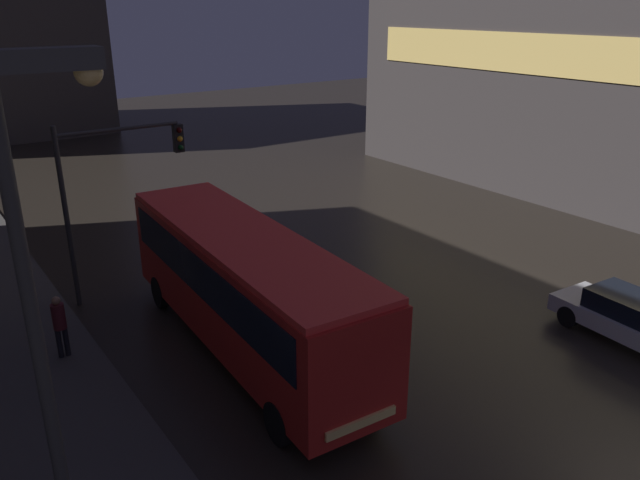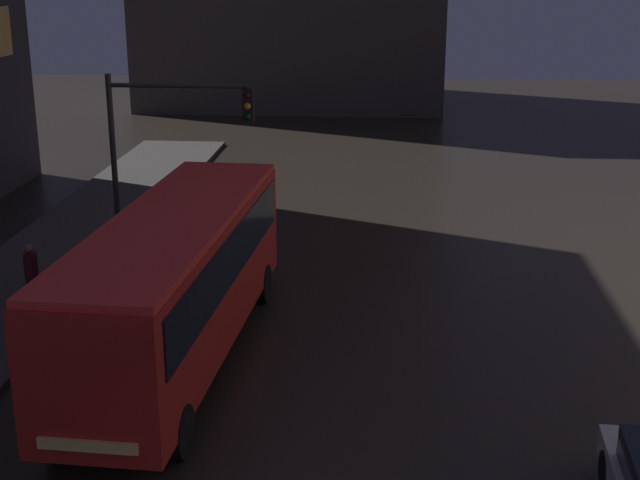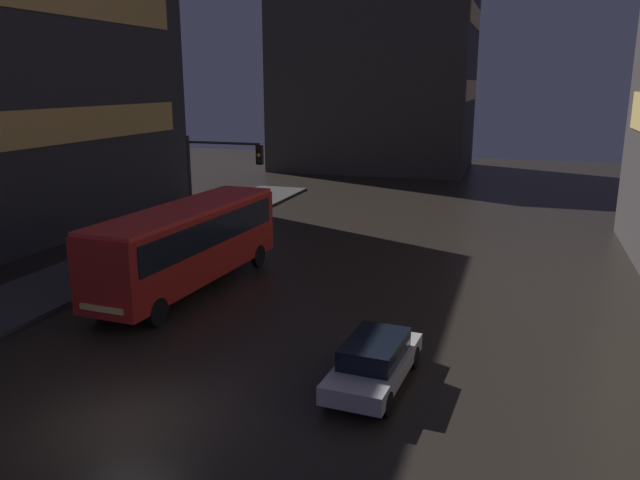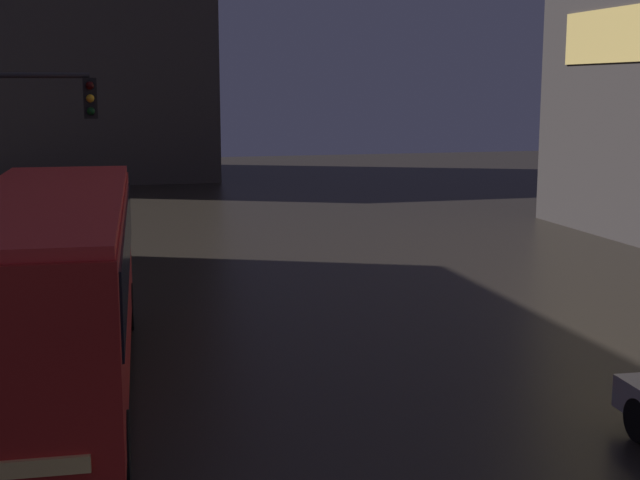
# 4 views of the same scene
# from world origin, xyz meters

# --- Properties ---
(ground_plane) EXTENTS (120.00, 120.00, 0.00)m
(ground_plane) POSITION_xyz_m (0.00, 0.00, 0.00)
(ground_plane) COLOR black
(sidewalk_left) EXTENTS (4.00, 48.00, 0.15)m
(sidewalk_left) POSITION_xyz_m (-9.00, 10.00, 0.07)
(sidewalk_left) COLOR #3D3A38
(sidewalk_left) RESTS_ON ground
(building_far_backdrop) EXTENTS (18.07, 12.00, 19.95)m
(building_far_backdrop) POSITION_xyz_m (-5.01, 48.35, 9.98)
(building_far_backdrop) COLOR #383333
(building_far_backdrop) RESTS_ON ground
(bus_near) EXTENTS (3.09, 10.69, 3.41)m
(bus_near) POSITION_xyz_m (-3.64, 9.77, 2.10)
(bus_near) COLOR #AD1E19
(bus_near) RESTS_ON ground
(car_taxi) EXTENTS (1.99, 4.48, 1.36)m
(car_taxi) POSITION_xyz_m (5.40, 3.91, 0.71)
(car_taxi) COLOR #B7B7BC
(car_taxi) RESTS_ON ground
(pedestrian_mid) EXTENTS (0.37, 0.37, 1.75)m
(pedestrian_mid) POSITION_xyz_m (-7.89, 12.12, 1.17)
(pedestrian_mid) COLOR black
(pedestrian_mid) RESTS_ON sidewalk_left
(traffic_light_main) EXTENTS (4.00, 0.35, 5.69)m
(traffic_light_main) POSITION_xyz_m (-5.16, 15.33, 3.93)
(traffic_light_main) COLOR #2D2D2D
(traffic_light_main) RESTS_ON ground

